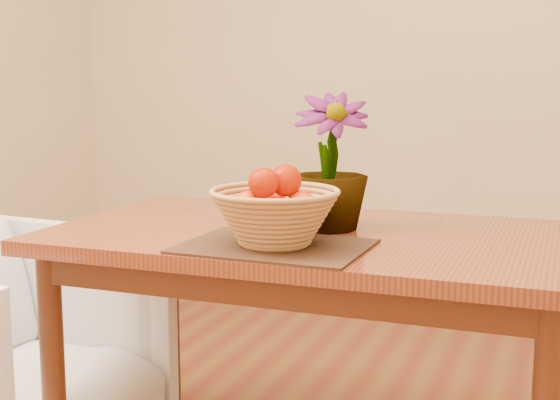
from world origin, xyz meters
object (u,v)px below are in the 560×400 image
(potted_plant, at_px, (330,162))
(armchair, at_px, (3,341))
(table, at_px, (313,263))
(wicker_basket, at_px, (275,219))

(potted_plant, relative_size, armchair, 0.47)
(table, height_order, wicker_basket, wicker_basket)
(table, distance_m, armchair, 0.96)
(table, height_order, armchair, armchair)
(wicker_basket, relative_size, armchair, 0.41)
(table, xyz_separation_m, potted_plant, (0.03, 0.03, 0.27))
(potted_plant, xyz_separation_m, armchair, (-0.94, -0.21, -0.55))
(table, bearing_deg, potted_plant, 43.69)
(table, distance_m, potted_plant, 0.28)
(table, bearing_deg, armchair, -168.91)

